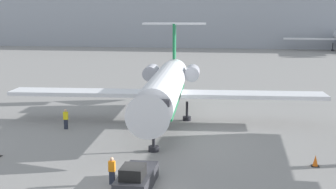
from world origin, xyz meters
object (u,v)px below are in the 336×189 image
object	(u,v)px
worker_by_wing	(66,118)
traffic_cone_right	(315,161)
airplane_main	(165,87)
worker_near_tug	(112,170)
pushback_tug	(136,179)

from	to	relation	value
worker_by_wing	traffic_cone_right	size ratio (longest dim) A/B	2.32
airplane_main	worker_near_tug	size ratio (longest dim) A/B	17.62
worker_by_wing	worker_near_tug	bearing A→B (deg)	-58.31
pushback_tug	worker_by_wing	distance (m)	16.13
worker_by_wing	traffic_cone_right	xyz separation A→B (m)	(20.52, -7.25, -0.59)
pushback_tug	traffic_cone_right	xyz separation A→B (m)	(11.10, 5.83, -0.23)
pushback_tug	worker_near_tug	world-z (taller)	worker_near_tug
traffic_cone_right	worker_by_wing	bearing A→B (deg)	160.54
airplane_main	traffic_cone_right	distance (m)	16.94
worker_near_tug	traffic_cone_right	bearing A→B (deg)	22.95
airplane_main	worker_by_wing	xyz separation A→B (m)	(-8.36, -4.15, -2.44)
pushback_tug	worker_near_tug	bearing A→B (deg)	164.48
airplane_main	worker_near_tug	bearing A→B (deg)	-91.92
airplane_main	worker_near_tug	world-z (taller)	airplane_main
worker_near_tug	traffic_cone_right	world-z (taller)	worker_near_tug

